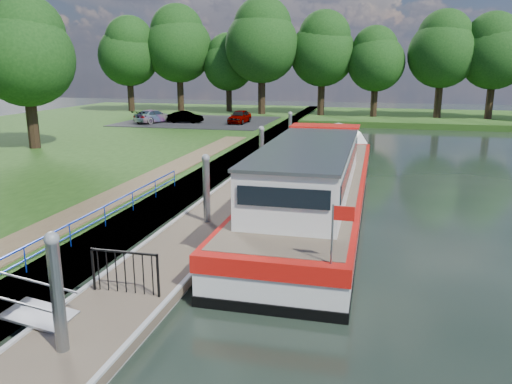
% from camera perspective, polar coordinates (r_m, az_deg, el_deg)
% --- Properties ---
extents(ground, '(160.00, 160.00, 0.00)m').
position_cam_1_polar(ground, '(11.96, -19.59, -17.04)').
color(ground, black).
rests_on(ground, ground).
extents(bank_edge, '(1.10, 90.00, 0.78)m').
position_cam_1_polar(bank_edge, '(25.56, -6.24, 1.32)').
color(bank_edge, '#473D2D').
rests_on(bank_edge, ground).
extents(far_bank, '(60.00, 18.00, 0.60)m').
position_cam_1_polar(far_bank, '(60.98, 19.43, 7.98)').
color(far_bank, '#1F4313').
rests_on(far_bank, ground).
extents(footpath, '(1.60, 40.00, 0.05)m').
position_cam_1_polar(footpath, '(20.12, -18.03, -1.63)').
color(footpath, brown).
rests_on(footpath, riverbank).
extents(carpark, '(14.00, 12.00, 0.06)m').
position_cam_1_polar(carpark, '(49.70, -6.49, 8.04)').
color(carpark, black).
rests_on(carpark, riverbank).
extents(blue_fence, '(0.04, 18.04, 0.72)m').
position_cam_1_polar(blue_fence, '(15.13, -22.63, -5.16)').
color(blue_fence, '#0C2DBF').
rests_on(blue_fence, riverbank).
extents(pontoon, '(2.50, 30.00, 0.56)m').
position_cam_1_polar(pontoon, '(22.99, -1.92, -0.58)').
color(pontoon, brown).
rests_on(pontoon, ground).
extents(mooring_piles, '(0.30, 27.30, 3.55)m').
position_cam_1_polar(mooring_piles, '(22.74, -1.94, 2.09)').
color(mooring_piles, gray).
rests_on(mooring_piles, ground).
extents(gangway, '(2.58, 1.00, 0.92)m').
position_cam_1_polar(gangway, '(13.05, -25.58, -11.82)').
color(gangway, '#A5A8AD').
rests_on(gangway, ground).
extents(gate_panel, '(1.85, 0.05, 1.15)m').
position_cam_1_polar(gate_panel, '(13.13, -14.78, -8.18)').
color(gate_panel, black).
rests_on(gate_panel, ground).
extents(barge, '(4.36, 21.15, 4.78)m').
position_cam_1_polar(barge, '(22.14, 7.09, 1.15)').
color(barge, black).
rests_on(barge, ground).
extents(horizon_trees, '(54.38, 10.03, 12.87)m').
position_cam_1_polar(horizon_trees, '(57.63, 6.30, 15.99)').
color(horizon_trees, '#332316').
rests_on(horizon_trees, ground).
extents(bank_tree_a, '(6.12, 6.12, 9.72)m').
position_cam_1_polar(bank_tree_a, '(36.01, -24.83, 14.49)').
color(bank_tree_a, '#332316').
rests_on(bank_tree_a, riverbank).
extents(car_a, '(1.65, 3.71, 1.24)m').
position_cam_1_polar(car_a, '(47.37, -1.89, 8.62)').
color(car_a, '#999999').
rests_on(car_a, carpark).
extents(car_b, '(3.32, 1.22, 1.09)m').
position_cam_1_polar(car_b, '(48.26, -8.07, 8.50)').
color(car_b, '#999999').
rests_on(car_b, carpark).
extents(car_c, '(3.01, 4.59, 1.24)m').
position_cam_1_polar(car_c, '(48.76, -11.63, 8.49)').
color(car_c, '#999999').
rests_on(car_c, carpark).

